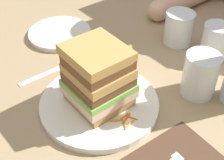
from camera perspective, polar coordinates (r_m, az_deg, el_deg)
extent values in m
plane|color=#9E8460|center=(0.65, -1.63, -5.56)|extent=(3.00, 3.00, 0.00)
cylinder|color=white|center=(0.65, -2.07, -4.26)|extent=(0.25, 0.25, 0.02)
cube|color=tan|center=(0.64, -2.11, -3.13)|extent=(0.11, 0.11, 0.02)
cube|color=beige|center=(0.62, -2.15, -1.86)|extent=(0.12, 0.12, 0.02)
cube|color=#7AB74C|center=(0.61, -2.19, -0.76)|extent=(0.12, 0.12, 0.01)
cube|color=brown|center=(0.60, -2.23, 0.42)|extent=(0.11, 0.11, 0.02)
cube|color=tan|center=(0.59, -2.27, 1.90)|extent=(0.11, 0.11, 0.02)
cube|color=brown|center=(0.58, -2.33, 3.45)|extent=(0.10, 0.10, 0.02)
cube|color=tan|center=(0.57, -2.72, 5.15)|extent=(0.11, 0.11, 0.03)
cylinder|color=orange|center=(0.70, -6.98, 0.62)|extent=(0.02, 0.01, 0.00)
cylinder|color=orange|center=(0.70, -6.68, 0.27)|extent=(0.02, 0.02, 0.00)
cylinder|color=orange|center=(0.68, -6.53, -0.69)|extent=(0.02, 0.02, 0.00)
cylinder|color=orange|center=(0.70, -7.54, 0.31)|extent=(0.03, 0.01, 0.00)
cylinder|color=orange|center=(0.69, -7.12, -0.47)|extent=(0.01, 0.02, 0.00)
cylinder|color=orange|center=(0.70, -5.01, 0.16)|extent=(0.01, 0.03, 0.00)
cylinder|color=orange|center=(0.68, -4.33, -0.70)|extent=(0.02, 0.02, 0.00)
cylinder|color=orange|center=(0.68, -7.43, -1.09)|extent=(0.03, 0.02, 0.00)
cylinder|color=orange|center=(0.69, -4.96, -0.27)|extent=(0.02, 0.01, 0.00)
cylinder|color=orange|center=(0.61, 2.68, -7.13)|extent=(0.01, 0.03, 0.00)
cylinder|color=orange|center=(0.61, 2.24, -6.85)|extent=(0.01, 0.03, 0.00)
cylinder|color=orange|center=(0.60, 1.85, -8.03)|extent=(0.03, 0.01, 0.00)
cylinder|color=orange|center=(0.60, 0.55, -7.55)|extent=(0.02, 0.02, 0.00)
cylinder|color=orange|center=(0.61, 3.76, -7.05)|extent=(0.02, 0.01, 0.00)
cylinder|color=orange|center=(0.60, 3.31, -8.25)|extent=(0.01, 0.03, 0.00)
cube|color=#4C3323|center=(0.58, 11.59, -14.39)|extent=(0.12, 0.16, 0.00)
cube|color=silver|center=(0.58, 12.19, -13.78)|extent=(0.02, 0.02, 0.00)
cylinder|color=silver|center=(0.59, 14.70, -12.85)|extent=(0.00, 0.04, 0.00)
cylinder|color=silver|center=(0.59, 14.29, -12.51)|extent=(0.00, 0.04, 0.00)
cylinder|color=silver|center=(0.59, 13.87, -12.19)|extent=(0.00, 0.04, 0.00)
cylinder|color=silver|center=(0.59, 13.47, -11.86)|extent=(0.00, 0.04, 0.00)
cube|color=silver|center=(0.74, -13.79, 0.52)|extent=(0.02, 0.10, 0.00)
cube|color=silver|center=(0.78, -7.27, 3.44)|extent=(0.02, 0.11, 0.00)
cylinder|color=white|center=(0.68, 16.15, 0.95)|extent=(0.07, 0.07, 0.10)
cylinder|color=orange|center=(0.69, 15.94, 0.02)|extent=(0.07, 0.07, 0.07)
cylinder|color=silver|center=(0.81, 18.74, 6.86)|extent=(0.07, 0.07, 0.09)
cylinder|color=silver|center=(0.84, 12.39, 9.49)|extent=(0.08, 0.08, 0.09)
cylinder|color=white|center=(0.88, -9.73, 8.61)|extent=(0.17, 0.17, 0.01)
sphere|color=#DBAD89|center=(0.95, 8.61, 12.67)|extent=(0.06, 0.06, 0.06)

